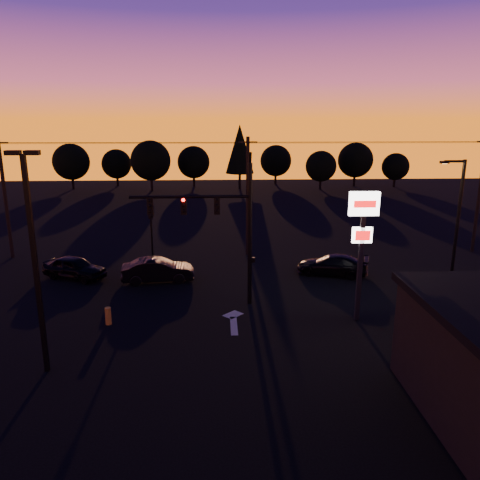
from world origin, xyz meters
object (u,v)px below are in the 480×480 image
at_px(traffic_signal_mast, 221,219).
at_px(secondary_signal, 151,227).
at_px(car_left, 74,268).
at_px(car_right, 332,265).
at_px(streetlight, 456,220).
at_px(car_mid, 158,270).
at_px(parking_lot_light, 34,250).
at_px(bollard, 108,316).
at_px(pylon_sign, 362,229).

distance_m(traffic_signal_mast, secondary_signal, 9.19).
xyz_separation_m(car_left, car_right, (17.23, -0.05, -0.05)).
height_order(streetlight, car_mid, streetlight).
relative_size(streetlight, car_left, 1.85).
distance_m(secondary_signal, car_right, 12.90).
relative_size(traffic_signal_mast, car_left, 1.99).
distance_m(parking_lot_light, streetlight, 23.05).
relative_size(parking_lot_light, bollard, 10.02).
relative_size(bollard, car_mid, 0.20).
xyz_separation_m(secondary_signal, parking_lot_light, (-2.50, -14.49, 2.41)).
bearing_deg(secondary_signal, streetlight, -17.56).
bearing_deg(secondary_signal, bollard, -95.42).
bearing_deg(secondary_signal, parking_lot_light, -99.79).
xyz_separation_m(bollard, car_left, (-3.84, 7.39, 0.28)).
relative_size(secondary_signal, pylon_sign, 0.64).
height_order(traffic_signal_mast, bollard, traffic_signal_mast).
xyz_separation_m(parking_lot_light, car_right, (14.94, 11.85, -4.58)).
height_order(parking_lot_light, car_right, parking_lot_light).
xyz_separation_m(bollard, car_right, (13.38, 7.34, 0.23)).
bearing_deg(car_right, bollard, -42.76).
xyz_separation_m(traffic_signal_mast, car_mid, (-4.10, 4.03, -4.18)).
xyz_separation_m(pylon_sign, bollard, (-12.95, 0.00, -4.46)).
distance_m(car_left, car_right, 17.23).
bearing_deg(car_left, bollard, -128.66).
xyz_separation_m(traffic_signal_mast, car_right, (7.53, 4.85, -4.25)).
bearing_deg(traffic_signal_mast, parking_lot_light, -136.63).
bearing_deg(traffic_signal_mast, car_right, 32.79).
height_order(secondary_signal, car_left, secondary_signal).
height_order(car_left, car_right, car_left).
bearing_deg(streetlight, car_right, 152.67).
distance_m(secondary_signal, streetlight, 19.89).
relative_size(secondary_signal, streetlight, 0.54).
xyz_separation_m(parking_lot_light, car_mid, (3.30, 11.02, -4.51)).
height_order(bollard, car_mid, car_mid).
xyz_separation_m(streetlight, bollard, (-19.86, -4.00, -3.96)).
xyz_separation_m(pylon_sign, car_left, (-16.79, 7.39, -4.18)).
distance_m(pylon_sign, car_left, 18.82).
relative_size(secondary_signal, parking_lot_light, 0.48).
bearing_deg(car_left, traffic_signal_mast, -92.96).
relative_size(car_mid, car_right, 0.98).
bearing_deg(pylon_sign, streetlight, 30.08).
bearing_deg(streetlight, bollard, -168.62).
height_order(traffic_signal_mast, streetlight, traffic_signal_mast).
bearing_deg(car_right, streetlight, 81.16).
distance_m(parking_lot_light, bollard, 6.77).
height_order(bollard, car_left, car_left).
bearing_deg(parking_lot_light, traffic_signal_mast, 43.37).
height_order(parking_lot_light, car_left, parking_lot_light).
bearing_deg(streetlight, car_mid, 172.06).
bearing_deg(car_right, traffic_signal_mast, -38.73).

